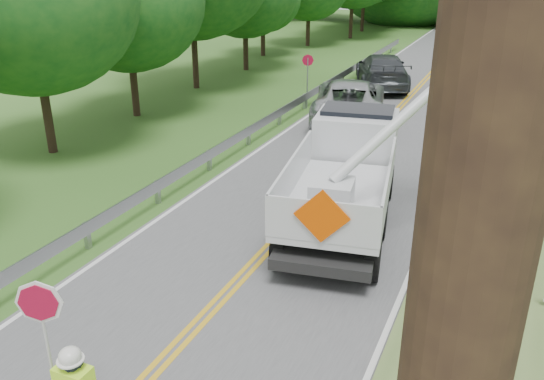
% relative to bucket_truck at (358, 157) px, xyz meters
% --- Properties ---
extents(road, '(7.20, 96.00, 0.03)m').
position_rel_bucket_truck_xyz_m(road, '(-1.30, 5.09, -1.57)').
color(road, '#525255').
rests_on(road, ground).
extents(guardrail, '(0.18, 48.00, 0.77)m').
position_rel_bucket_truck_xyz_m(guardrail, '(-5.32, 6.00, -1.03)').
color(guardrail, '#97989E').
rests_on(guardrail, ground).
extents(utility_poles, '(1.60, 43.30, 10.00)m').
position_rel_bucket_truck_xyz_m(utility_poles, '(3.70, 8.11, 3.69)').
color(utility_poles, black).
rests_on(utility_poles, ground).
extents(bucket_truck, '(5.27, 7.46, 6.98)m').
position_rel_bucket_truck_xyz_m(bucket_truck, '(0.00, 0.00, 0.00)').
color(bucket_truck, black).
rests_on(bucket_truck, road).
extents(suv_silver, '(4.50, 7.02, 1.80)m').
position_rel_bucket_truck_xyz_m(suv_silver, '(-2.89, 8.99, -0.66)').
color(suv_silver, '#AEB1B5').
rests_on(suv_silver, road).
extents(suv_darkgrey, '(4.45, 6.64, 1.79)m').
position_rel_bucket_truck_xyz_m(suv_darkgrey, '(-3.19, 16.15, -0.67)').
color(suv_darkgrey, '#393E42').
rests_on(suv_darkgrey, road).
extents(stop_sign_permanent, '(0.51, 0.21, 2.53)m').
position_rel_bucket_truck_xyz_m(stop_sign_permanent, '(-5.32, 10.20, 0.09)').
color(stop_sign_permanent, '#97989E').
rests_on(stop_sign_permanent, ground).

